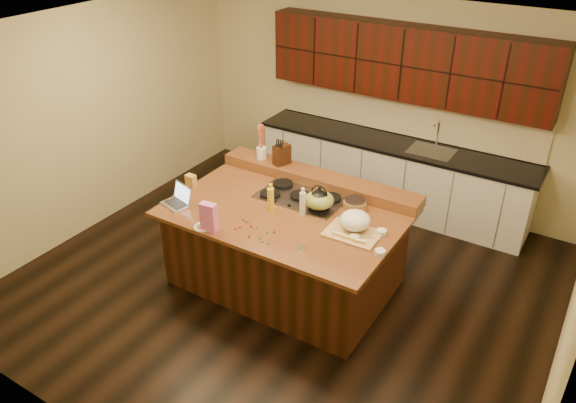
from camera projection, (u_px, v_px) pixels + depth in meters
The scene contains 34 objects.
room at pixel (285, 173), 5.58m from camera, with size 5.52×5.02×2.72m.
island at pixel (286, 247), 6.02m from camera, with size 2.40×1.60×0.92m.
back_ledge at pixel (319, 179), 6.28m from camera, with size 2.40×0.30×0.12m, color black.
cooktop at pixel (300, 197), 6.01m from camera, with size 0.92×0.52×0.05m.
back_counter at pixel (396, 138), 7.27m from camera, with size 3.70×0.66×2.40m.
kettle at pixel (319, 199), 5.71m from camera, with size 0.21×0.21×0.19m, color black.
green_bowl at pixel (319, 200), 5.72m from camera, with size 0.30×0.30×0.17m, color olive.
laptop at pixel (179, 199), 5.89m from camera, with size 0.35×0.31×0.20m.
oil_bottle at pixel (271, 200), 5.71m from camera, with size 0.07×0.07×0.27m, color yellow.
vinegar_bottle at pixel (303, 204), 5.66m from camera, with size 0.06×0.06×0.25m, color silver.
wooden_tray at pixel (354, 223), 5.40m from camera, with size 0.52×0.42×0.21m.
ramekin_a at pixel (380, 252), 5.10m from camera, with size 0.10×0.10×0.04m, color white.
ramekin_b at pixel (354, 238), 5.30m from camera, with size 0.10×0.10×0.04m, color white.
ramekin_c at pixel (381, 232), 5.39m from camera, with size 0.10×0.10×0.04m, color white.
strainer_bowl at pixel (355, 205), 5.80m from camera, with size 0.24×0.24×0.09m, color #996B3F.
kitchen_timer at pixel (302, 246), 5.16m from camera, with size 0.08×0.08×0.07m, color silver.
pink_bag at pixel (209, 217), 5.39m from camera, with size 0.16×0.08×0.30m, color pink.
candy_plate at pixel (203, 227), 5.50m from camera, with size 0.18×0.18×0.01m, color white.
package_box at pixel (191, 181), 6.19m from camera, with size 0.11×0.08×0.15m, color #BF9543.
utensil_crock at pixel (262, 153), 6.57m from camera, with size 0.12×0.12×0.14m, color white.
knife_block at pixel (282, 155), 6.42m from camera, with size 0.12×0.19×0.23m, color black.
gumdrop_0 at pixel (274, 231), 5.43m from camera, with size 0.02×0.02×0.02m, color red.
gumdrop_1 at pixel (262, 241), 5.28m from camera, with size 0.02×0.02×0.02m, color #198C26.
gumdrop_2 at pixel (249, 236), 5.35m from camera, with size 0.02×0.02×0.02m, color red.
gumdrop_3 at pixel (268, 244), 5.24m from camera, with size 0.02×0.02×0.02m, color #198C26.
gumdrop_4 at pixel (274, 232), 5.41m from camera, with size 0.02×0.02×0.02m, color red.
gumdrop_5 at pixel (267, 232), 5.41m from camera, with size 0.02×0.02×0.02m, color #198C26.
gumdrop_6 at pixel (251, 226), 5.51m from camera, with size 0.02×0.02×0.02m, color red.
gumdrop_7 at pixel (256, 227), 5.49m from camera, with size 0.02×0.02×0.02m, color #198C26.
gumdrop_8 at pixel (240, 227), 5.50m from camera, with size 0.02×0.02×0.02m, color red.
gumdrop_9 at pixel (260, 238), 5.33m from camera, with size 0.02×0.02×0.02m, color #198C26.
gumdrop_10 at pixel (243, 219), 5.62m from camera, with size 0.02×0.02×0.02m, color red.
gumdrop_11 at pixel (246, 222), 5.58m from camera, with size 0.02×0.02×0.02m, color #198C26.
gumdrop_12 at pixel (235, 229), 5.47m from camera, with size 0.02×0.02×0.02m, color red.
Camera 1 is at (2.65, -4.23, 3.87)m, focal length 35.00 mm.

